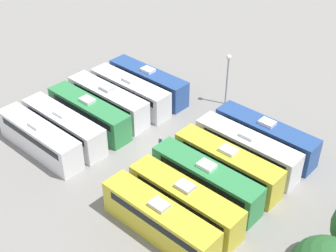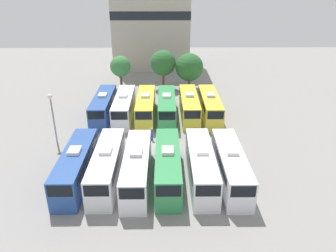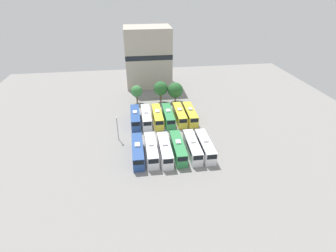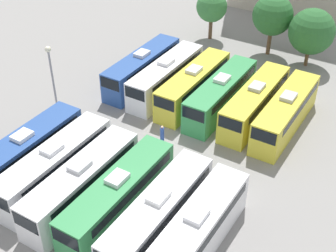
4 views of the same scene
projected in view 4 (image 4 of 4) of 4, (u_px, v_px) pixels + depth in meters
ground_plane at (163, 148)px, 41.86m from camera, size 122.56×122.56×0.00m
bus_0 at (26, 152)px, 38.46m from camera, size 2.57×11.37×3.67m
bus_1 at (55, 165)px, 37.10m from camera, size 2.57×11.37×3.67m
bus_2 at (82, 182)px, 35.44m from camera, size 2.57×11.37×3.67m
bus_3 at (119, 195)px, 34.31m from camera, size 2.57×11.37×3.67m
bus_4 at (159, 213)px, 32.80m from camera, size 2.57×11.37×3.67m
bus_5 at (196, 232)px, 31.40m from camera, size 2.57×11.37×3.67m
bus_6 at (143, 67)px, 50.33m from camera, size 2.57×11.37×3.67m
bus_7 at (166, 76)px, 48.84m from camera, size 2.57×11.37×3.67m
bus_8 at (194, 84)px, 47.42m from camera, size 2.57×11.37×3.67m
bus_9 at (221, 93)px, 45.97m from camera, size 2.57×11.37×3.67m
bus_10 at (255, 101)px, 44.75m from camera, size 2.57×11.37×3.67m
bus_11 at (286, 112)px, 43.31m from camera, size 2.57×11.37×3.67m
worker_person at (162, 135)px, 42.07m from camera, size 0.36×0.36×1.78m
light_pole at (51, 66)px, 44.79m from camera, size 0.60×0.60×6.64m
tree_0 at (212, 7)px, 58.15m from camera, size 3.86×3.86×6.21m
tree_1 at (273, 15)px, 54.18m from camera, size 4.73×4.73×7.30m
tree_2 at (312, 32)px, 52.15m from camera, size 5.17×5.17×6.81m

